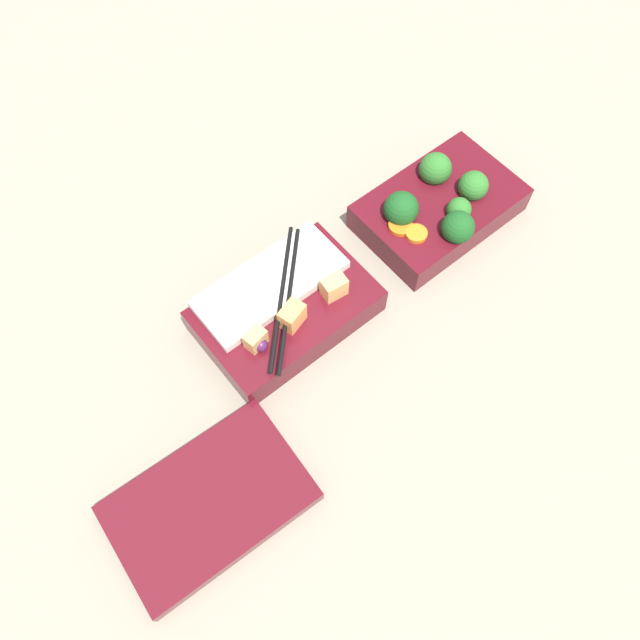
{
  "coord_description": "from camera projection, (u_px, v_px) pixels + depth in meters",
  "views": [
    {
      "loc": [
        0.31,
        0.3,
        0.67
      ],
      "look_at": [
        0.1,
        0.04,
        0.04
      ],
      "focal_mm": 35.0,
      "sensor_mm": 36.0,
      "label": 1
    }
  ],
  "objects": [
    {
      "name": "ground_plane",
      "position": [
        359.0,
        272.0,
        0.79
      ],
      "size": [
        3.0,
        3.0,
        0.0
      ],
      "primitive_type": "plane",
      "color": "gray"
    },
    {
      "name": "bento_tray_vegetable",
      "position": [
        439.0,
        206.0,
        0.8
      ],
      "size": [
        0.2,
        0.14,
        0.07
      ],
      "color": "#510F19",
      "rests_on": "ground_plane"
    },
    {
      "name": "bento_tray_rice",
      "position": [
        284.0,
        307.0,
        0.74
      ],
      "size": [
        0.2,
        0.14,
        0.07
      ],
      "color": "#510F19",
      "rests_on": "ground_plane"
    },
    {
      "name": "bento_lid",
      "position": [
        209.0,
        503.0,
        0.65
      ],
      "size": [
        0.21,
        0.14,
        0.02
      ],
      "primitive_type": "cube",
      "rotation": [
        0.0,
        0.0,
        -0.06
      ],
      "color": "#510F19",
      "rests_on": "ground_plane"
    }
  ]
}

